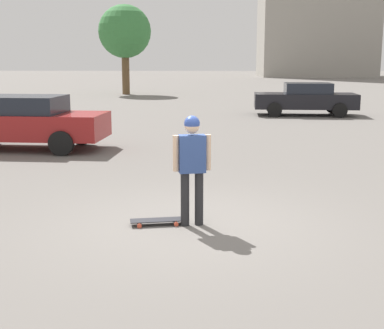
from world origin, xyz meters
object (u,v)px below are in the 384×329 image
car_parked_far (306,98)px  person (192,159)px  skateboard (157,220)px  car_parked_near (21,122)px

car_parked_far → person: bearing=77.7°
skateboard → car_parked_far: bearing=-117.9°
car_parked_near → car_parked_far: 13.57m
person → car_parked_near: size_ratio=0.35×
car_parked_near → car_parked_far: car_parked_near is taller
car_parked_near → car_parked_far: bearing=-131.4°
skateboard → car_parked_near: size_ratio=0.17×
skateboard → car_parked_far: size_ratio=0.18×
car_parked_near → skateboard: bearing=126.5°
person → car_parked_near: person is taller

